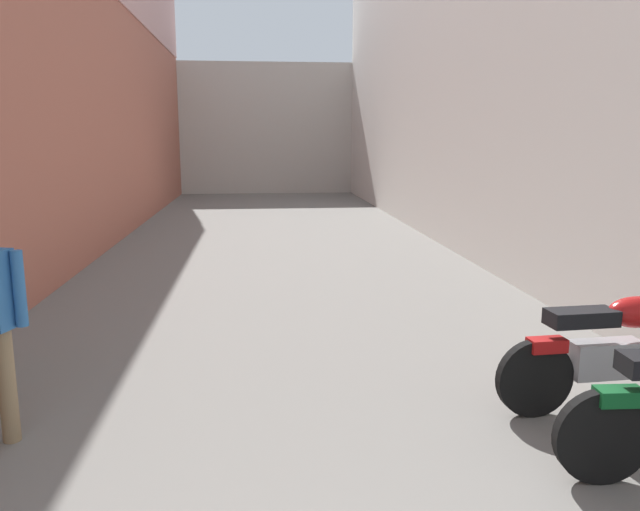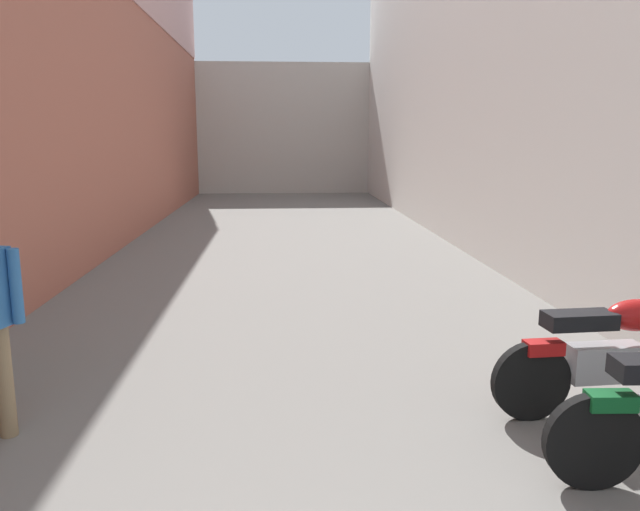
% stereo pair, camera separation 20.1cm
% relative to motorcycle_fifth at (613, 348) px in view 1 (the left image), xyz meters
% --- Properties ---
extents(ground_plane, '(39.91, 39.91, 0.00)m').
position_rel_motorcycle_fifth_xyz_m(ground_plane, '(-2.28, 5.39, -0.50)').
color(ground_plane, slate).
extents(building_right, '(0.45, 23.91, 7.89)m').
position_rel_motorcycle_fifth_xyz_m(building_right, '(1.14, 7.39, 3.44)').
color(building_right, silver).
rests_on(building_right, ground).
extents(building_far_end, '(9.44, 2.00, 4.83)m').
position_rel_motorcycle_fifth_xyz_m(building_far_end, '(-2.28, 20.34, 1.92)').
color(building_far_end, beige).
rests_on(building_far_end, ground).
extents(motorcycle_fifth, '(1.85, 0.58, 1.04)m').
position_rel_motorcycle_fifth_xyz_m(motorcycle_fifth, '(0.00, 0.00, 0.00)').
color(motorcycle_fifth, black).
rests_on(motorcycle_fifth, ground).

